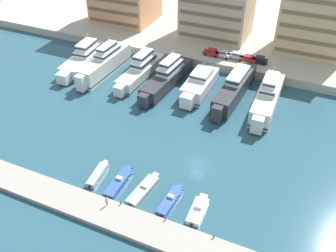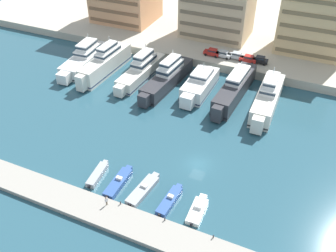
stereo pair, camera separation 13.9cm
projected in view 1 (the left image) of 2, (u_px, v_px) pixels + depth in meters
The scene contains 25 objects.
ground_plane at pixel (198, 165), 66.22m from camera, with size 400.00×400.00×0.00m, color #285160.
quay_promenade at pixel (276, 23), 115.48m from camera, with size 180.00×70.00×2.13m, color #BCB29E.
pier_dock at pixel (159, 234), 54.10m from camera, with size 120.00×5.13×0.75m, color #9E998E.
yacht_white_far_left at pixel (85, 58), 94.50m from camera, with size 6.12×20.87×7.54m.
yacht_ivory_left at pixel (105, 63), 90.92m from camera, with size 4.49×20.62×8.71m.
yacht_ivory_mid_left at pixel (141, 69), 89.64m from camera, with size 4.89×20.35×7.75m.
yacht_charcoal_center_left at pixel (167, 77), 86.41m from camera, with size 5.62×21.59×8.06m.
yacht_white_center at pixel (199, 85), 84.36m from camera, with size 5.11×16.06×6.48m.
yacht_charcoal_center_right at pixel (235, 88), 82.46m from camera, with size 4.95×22.37×7.30m.
yacht_ivory_mid_right at pixel (267, 97), 79.08m from camera, with size 4.55×20.67×8.45m.
motorboat_grey_far_left at pixel (98, 174), 63.62m from camera, with size 2.08×6.64×0.96m.
motorboat_blue_left at pixel (119, 182), 62.06m from camera, with size 1.95×7.88×1.42m.
motorboat_grey_mid_left at pixel (143, 190), 60.85m from camera, with size 2.86×8.23×1.23m.
motorboat_blue_center_left at pixel (170, 201), 58.91m from camera, with size 2.08×7.25×1.42m.
motorboat_white_center at pixel (198, 210), 57.53m from camera, with size 2.35×6.46×1.26m.
car_red_far_left at pixel (212, 52), 94.86m from camera, with size 4.14×2.00×1.80m.
car_silver_left at pixel (223, 54), 94.01m from camera, with size 4.16×2.04×1.80m.
car_silver_mid_left at pixel (236, 55), 93.37m from camera, with size 4.19×2.11×1.80m.
car_red_center_left at pixel (248, 58), 91.98m from camera, with size 4.12×1.96×1.80m.
car_black_center at pixel (259, 60), 91.55m from camera, with size 4.13×1.99×1.80m.
apartment_block_mid_left at pixel (316, 19), 92.99m from camera, with size 17.10×12.83×18.53m.
pedestrian_near_edge at pixel (107, 201), 57.35m from camera, with size 0.34×0.60×1.61m.
bollard_west at pixel (121, 203), 57.81m from camera, with size 0.20×0.20×0.61m.
bollard_west_mid at pixel (165, 219), 55.36m from camera, with size 0.20×0.20×0.61m.
bollard_east_mid at pixel (214, 236), 52.90m from camera, with size 0.20×0.20×0.61m.
Camera 1 is at (14.95, -46.52, 45.53)m, focal length 40.00 mm.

